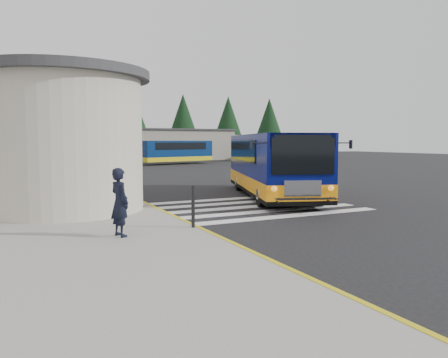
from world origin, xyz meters
name	(u,v)px	position (x,y,z in m)	size (l,w,h in m)	color
ground	(249,204)	(0.00, 0.00, 0.00)	(140.00, 140.00, 0.00)	black
sidewalk	(5,203)	(-9.00, 4.00, 0.07)	(10.00, 34.00, 0.15)	gray
curb_strip	(128,196)	(-4.05, 4.00, 0.08)	(0.12, 34.00, 0.16)	gold
crosswalk	(248,207)	(-0.50, -0.80, 0.01)	(8.00, 5.35, 0.01)	silver
depot_building	(134,145)	(6.00, 42.00, 2.11)	(26.40, 8.40, 4.20)	gray
tree_line	(122,113)	(6.29, 50.00, 6.77)	(58.40, 4.40, 10.00)	black
transit_bus	(273,167)	(2.09, 1.52, 1.37)	(6.04, 10.37, 2.86)	#070E5C
pedestrian_a	(120,202)	(-6.29, -4.53, 1.02)	(0.63, 0.42, 1.74)	black
pedestrian_b	(93,191)	(-6.39, -1.12, 0.96)	(0.79, 0.61, 1.62)	black
bollard	(193,206)	(-4.20, -4.30, 0.75)	(0.10, 0.10, 1.19)	black
far_bus_a	(175,151)	(7.78, 30.71, 1.46)	(9.04, 4.63, 2.25)	#06204F
far_bus_b	(274,148)	(22.73, 33.92, 1.60)	(9.80, 6.28, 2.46)	#155015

